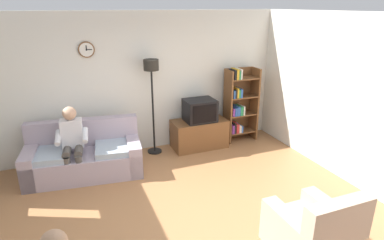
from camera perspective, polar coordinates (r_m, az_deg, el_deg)
name	(u,v)px	position (r m, az deg, el deg)	size (l,w,h in m)	color
ground_plane	(192,221)	(4.65, 0.06, -17.33)	(12.00, 12.00, 0.00)	#9E6B42
back_wall_assembly	(141,83)	(6.43, -8.88, 6.38)	(6.20, 0.17, 2.70)	silver
right_wall	(365,104)	(5.66, 28.06, 2.46)	(0.12, 5.80, 2.70)	silver
couch	(84,157)	(5.94, -18.31, -6.16)	(1.99, 1.10, 0.90)	#A899A8
tv_stand	(199,134)	(6.69, 1.27, -2.41)	(1.10, 0.56, 0.58)	brown
tv	(200,110)	(6.49, 1.38, 1.70)	(0.60, 0.49, 0.44)	black
bookshelf	(238,104)	(6.98, 8.14, 2.70)	(0.68, 0.36, 1.58)	brown
floor_lamp	(152,81)	(6.14, -7.06, 6.80)	(0.28, 0.28, 1.85)	black
armchair_near_bookshelf	(312,232)	(4.24, 20.20, -17.95)	(0.80, 0.88, 0.90)	tan
person_on_couch	(72,140)	(5.69, -20.24, -3.31)	(0.55, 0.57, 1.24)	silver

